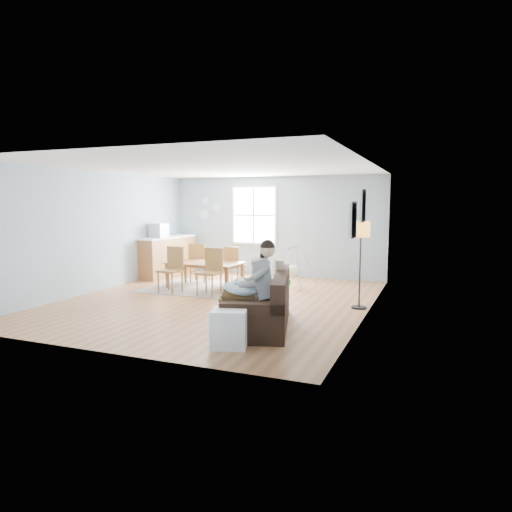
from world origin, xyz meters
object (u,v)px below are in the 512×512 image
at_px(toddler, 259,279).
at_px(chair_sw, 173,266).
at_px(storage_cube, 229,328).
at_px(chair_nw, 199,260).
at_px(counter, 167,256).
at_px(monitor, 159,230).
at_px(sofa, 263,307).
at_px(father, 252,283).
at_px(chair_ne, 233,263).
at_px(chair_se, 211,268).
at_px(baby_swing, 292,269).
at_px(dining_table, 204,275).
at_px(floor_lamp, 361,236).

relative_size(toddler, chair_sw, 0.84).
distance_m(storage_cube, chair_nw, 5.26).
distance_m(counter, monitor, 0.81).
relative_size(sofa, monitor, 5.42).
height_order(father, chair_ne, father).
xyz_separation_m(chair_se, baby_swing, (1.34, 1.59, -0.16)).
bearing_deg(father, monitor, 138.24).
height_order(counter, baby_swing, counter).
xyz_separation_m(toddler, baby_swing, (-0.46, 3.34, -0.31)).
bearing_deg(dining_table, floor_lamp, -9.02).
xyz_separation_m(counter, baby_swing, (3.65, -0.28, -0.12)).
height_order(floor_lamp, chair_ne, floor_lamp).
bearing_deg(dining_table, sofa, -44.42).
bearing_deg(storage_cube, baby_swing, 96.61).
distance_m(floor_lamp, dining_table, 3.92).
height_order(chair_se, chair_ne, chair_se).
xyz_separation_m(toddler, chair_nw, (-2.80, 3.00, -0.16)).
bearing_deg(chair_nw, chair_ne, 2.81).
bearing_deg(chair_ne, monitor, 174.89).
xyz_separation_m(father, baby_swing, (-0.55, 3.85, -0.34)).
distance_m(father, dining_table, 3.78).
relative_size(storage_cube, dining_table, 0.34).
bearing_deg(toddler, counter, 138.63).
relative_size(father, floor_lamp, 0.87).
relative_size(father, chair_ne, 1.53).
height_order(chair_se, chair_nw, chair_se).
xyz_separation_m(sofa, toddler, (-0.13, 0.18, 0.43)).
bearing_deg(chair_sw, sofa, -33.23).
bearing_deg(monitor, counter, 87.77).
height_order(father, baby_swing, father).
bearing_deg(baby_swing, monitor, -178.62).
xyz_separation_m(floor_lamp, counter, (-5.50, 1.95, -0.82)).
relative_size(chair_nw, monitor, 2.32).
bearing_deg(chair_ne, toddler, -58.43).
height_order(chair_ne, counter, counter).
relative_size(father, monitor, 3.35).
height_order(father, monitor, monitor).
bearing_deg(chair_ne, storage_cube, -66.09).
bearing_deg(chair_nw, monitor, 169.40).
relative_size(storage_cube, baby_swing, 0.54).
xyz_separation_m(storage_cube, chair_ne, (-1.96, 4.43, 0.27)).
height_order(sofa, chair_sw, chair_sw).
xyz_separation_m(storage_cube, monitor, (-4.21, 4.63, 1.00)).
distance_m(chair_sw, chair_se, 0.95).
distance_m(dining_table, chair_se, 0.85).
bearing_deg(dining_table, monitor, 156.03).
distance_m(chair_sw, monitor, 2.17).
relative_size(sofa, chair_nw, 2.34).
distance_m(chair_nw, chair_ne, 0.93).
height_order(father, counter, father).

